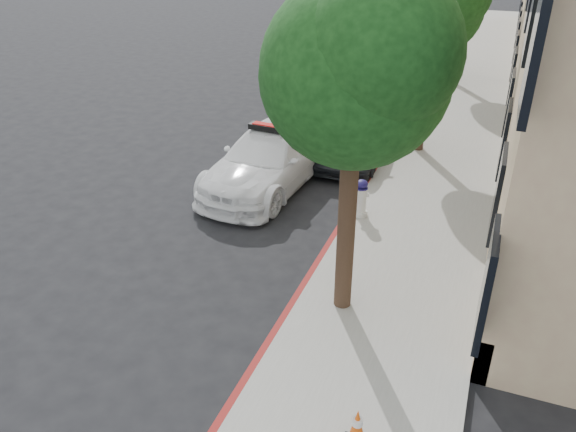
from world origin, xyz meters
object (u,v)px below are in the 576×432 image
(police_car, at_px, (270,158))
(parked_car_mid, at_px, (354,134))
(parked_car_far, at_px, (406,57))
(traffic_cone, at_px, (357,428))
(fire_hydrant, at_px, (361,198))

(police_car, height_order, parked_car_mid, police_car)
(police_car, height_order, parked_car_far, police_car)
(traffic_cone, bearing_deg, fire_hydrant, 104.09)
(parked_car_mid, bearing_deg, traffic_cone, -79.08)
(parked_car_far, distance_m, traffic_cone, 20.45)
(fire_hydrant, bearing_deg, parked_car_far, 88.20)
(parked_car_mid, relative_size, traffic_cone, 6.46)
(parked_car_mid, height_order, parked_car_far, parked_car_mid)
(police_car, distance_m, parked_car_far, 12.91)
(parked_car_far, xyz_separation_m, fire_hydrant, (1.58, -13.98, -0.13))
(parked_car_mid, bearing_deg, fire_hydrant, -76.92)
(traffic_cone, bearing_deg, parked_car_mid, 105.37)
(police_car, bearing_deg, parked_car_far, 89.90)
(fire_hydrant, bearing_deg, police_car, 149.12)
(parked_car_far, height_order, traffic_cone, parked_car_far)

